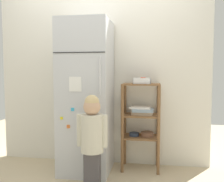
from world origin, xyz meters
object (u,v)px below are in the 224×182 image
object	(u,v)px
refrigerator	(86,97)
child_standing	(92,133)
fruit_bin	(143,81)
pantry_shelf_unit	(141,118)

from	to	relation	value
refrigerator	child_standing	world-z (taller)	refrigerator
fruit_bin	refrigerator	bearing A→B (deg)	-168.55
child_standing	pantry_shelf_unit	bearing A→B (deg)	54.18
child_standing	pantry_shelf_unit	size ratio (longest dim) A/B	0.92
child_standing	fruit_bin	distance (m)	0.94
child_standing	pantry_shelf_unit	distance (m)	0.79
refrigerator	fruit_bin	xyz separation A→B (m)	(0.67, 0.14, 0.19)
pantry_shelf_unit	fruit_bin	bearing A→B (deg)	-29.83
refrigerator	fruit_bin	world-z (taller)	refrigerator
pantry_shelf_unit	fruit_bin	world-z (taller)	fruit_bin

